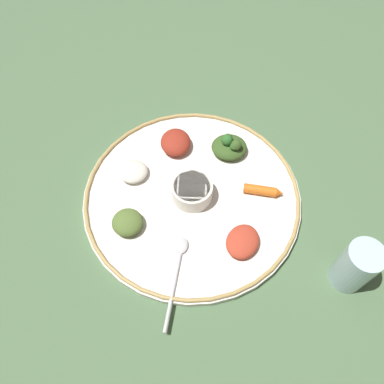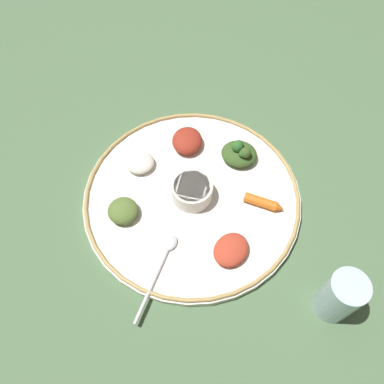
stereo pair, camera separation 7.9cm
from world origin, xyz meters
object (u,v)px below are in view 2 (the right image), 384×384
Objects in this scene: drinking_glass at (338,298)px; greens_pile at (239,153)px; carrot_near_spoon at (263,203)px; spoon at (162,263)px; center_bowl at (192,190)px.

greens_pile is at bearing 151.08° from drinking_glass.
greens_pile reaches higher than carrot_near_spoon.
greens_pile is 0.84× the size of drinking_glass.
carrot_near_spoon is (0.09, 0.22, 0.01)m from spoon.
center_bowl is 0.15m from carrot_near_spoon.
spoon is at bearing -111.82° from carrot_near_spoon.
drinking_glass reaches higher than greens_pile.
spoon is (0.04, -0.15, -0.02)m from center_bowl.
spoon is 0.29m from greens_pile.
center_bowl is 0.72× the size of drinking_glass.
spoon is 1.82× the size of greens_pile.
spoon is 2.11× the size of carrot_near_spoon.
spoon is at bearing -86.99° from greens_pile.
spoon is 0.31m from drinking_glass.
center_bowl reaches higher than spoon.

